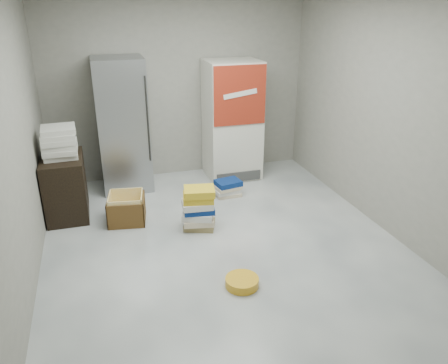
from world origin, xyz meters
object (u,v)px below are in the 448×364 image
steel_fridge (123,125)px  coke_cooler (232,120)px  phonebook_stack_main (199,208)px  cardboard_box (127,210)px  wood_shelf (66,186)px

steel_fridge → coke_cooler: (1.65, -0.01, -0.05)m
coke_cooler → phonebook_stack_main: size_ratio=3.34×
steel_fridge → cardboard_box: steel_fridge is taller
wood_shelf → phonebook_stack_main: bearing=-28.9°
coke_cooler → cardboard_box: bearing=-147.3°
steel_fridge → wood_shelf: (-0.83, -0.73, -0.55)m
phonebook_stack_main → steel_fridge: bearing=129.1°
steel_fridge → coke_cooler: size_ratio=1.06×
coke_cooler → cardboard_box: coke_cooler is taller
steel_fridge → cardboard_box: size_ratio=3.66×
wood_shelf → cardboard_box: 0.86m
steel_fridge → coke_cooler: bearing=-0.2°
coke_cooler → phonebook_stack_main: bearing=-120.5°
steel_fridge → phonebook_stack_main: bearing=-65.6°
coke_cooler → wood_shelf: bearing=-163.7°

